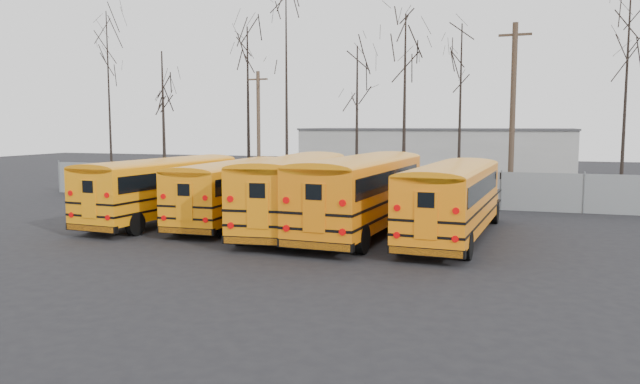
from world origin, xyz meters
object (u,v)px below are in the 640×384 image
(bus_b, at_px, (234,186))
(bus_d, at_px, (362,188))
(bus_a, at_px, (164,184))
(bus_e, at_px, (453,194))
(utility_pole_left, at_px, (259,130))
(utility_pole_right, at_px, (513,111))
(bus_c, at_px, (295,186))

(bus_b, distance_m, bus_d, 6.20)
(bus_b, relative_size, bus_d, 0.88)
(bus_a, bearing_deg, bus_e, 3.18)
(utility_pole_left, relative_size, utility_pole_right, 0.79)
(bus_d, xyz_separation_m, utility_pole_left, (-10.68, 14.17, 2.18))
(bus_c, bearing_deg, bus_d, -7.54)
(bus_b, relative_size, bus_c, 0.89)
(bus_d, distance_m, utility_pole_left, 17.88)
(bus_e, bearing_deg, bus_b, 177.83)
(bus_a, relative_size, bus_c, 0.93)
(bus_b, relative_size, utility_pole_right, 1.02)
(bus_b, height_order, bus_e, bus_e)
(bus_e, distance_m, utility_pole_left, 20.35)
(bus_b, height_order, utility_pole_left, utility_pole_left)
(bus_a, relative_size, bus_e, 0.98)
(bus_b, bearing_deg, bus_a, -171.78)
(bus_a, relative_size, bus_d, 0.92)
(bus_a, height_order, bus_b, bus_a)
(bus_a, height_order, bus_c, bus_c)
(bus_b, xyz_separation_m, utility_pole_left, (-4.55, 13.27, 2.40))
(bus_d, relative_size, bus_e, 1.07)
(bus_c, bearing_deg, bus_e, -7.50)
(bus_a, distance_m, bus_b, 3.29)
(bus_e, bearing_deg, bus_d, -178.06)
(bus_c, relative_size, utility_pole_left, 1.46)
(bus_d, xyz_separation_m, utility_pole_right, (5.54, 12.82, 3.29))
(bus_e, relative_size, utility_pole_left, 1.38)
(bus_a, bearing_deg, utility_pole_left, 100.72)
(bus_b, relative_size, bus_e, 0.94)
(bus_e, height_order, utility_pole_right, utility_pole_right)
(utility_pole_right, bearing_deg, bus_a, -135.36)
(bus_a, distance_m, bus_c, 6.45)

